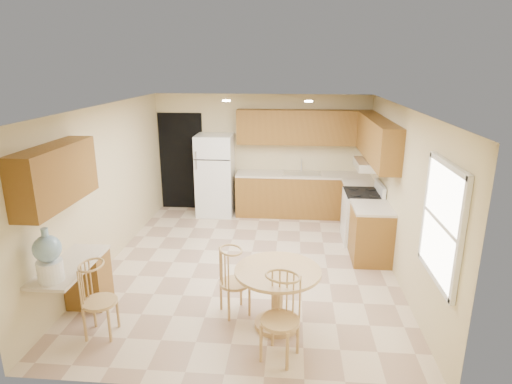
# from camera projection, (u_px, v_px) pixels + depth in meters

# --- Properties ---
(floor) EXTENTS (5.50, 5.50, 0.00)m
(floor) POSITION_uv_depth(u_px,v_px,m) (249.00, 265.00, 6.84)
(floor) COLOR beige
(floor) RESTS_ON ground
(ceiling) EXTENTS (4.50, 5.50, 0.02)m
(ceiling) POSITION_uv_depth(u_px,v_px,m) (248.00, 107.00, 6.12)
(ceiling) COLOR white
(ceiling) RESTS_ON wall_back
(wall_back) EXTENTS (4.50, 0.02, 2.50)m
(wall_back) POSITION_uv_depth(u_px,v_px,m) (262.00, 154.00, 9.11)
(wall_back) COLOR #CAB588
(wall_back) RESTS_ON floor
(wall_front) EXTENTS (4.50, 0.02, 2.50)m
(wall_front) POSITION_uv_depth(u_px,v_px,m) (217.00, 276.00, 3.86)
(wall_front) COLOR #CAB588
(wall_front) RESTS_ON floor
(wall_left) EXTENTS (0.02, 5.50, 2.50)m
(wall_left) POSITION_uv_depth(u_px,v_px,m) (105.00, 187.00, 6.67)
(wall_left) COLOR #CAB588
(wall_left) RESTS_ON floor
(wall_right) EXTENTS (0.02, 5.50, 2.50)m
(wall_right) POSITION_uv_depth(u_px,v_px,m) (400.00, 194.00, 6.30)
(wall_right) COLOR #CAB588
(wall_right) RESTS_ON floor
(doorway) EXTENTS (0.90, 0.02, 2.10)m
(doorway) POSITION_uv_depth(u_px,v_px,m) (182.00, 162.00, 9.29)
(doorway) COLOR black
(doorway) RESTS_ON floor
(base_cab_back) EXTENTS (2.75, 0.60, 0.87)m
(base_cab_back) POSITION_uv_depth(u_px,v_px,m) (302.00, 195.00, 8.98)
(base_cab_back) COLOR brown
(base_cab_back) RESTS_ON floor
(counter_back) EXTENTS (2.75, 0.63, 0.04)m
(counter_back) POSITION_uv_depth(u_px,v_px,m) (303.00, 175.00, 8.85)
(counter_back) COLOR beige
(counter_back) RESTS_ON base_cab_back
(base_cab_right_a) EXTENTS (0.60, 0.59, 0.87)m
(base_cab_right_a) POSITION_uv_depth(u_px,v_px,m) (358.00, 206.00, 8.33)
(base_cab_right_a) COLOR brown
(base_cab_right_a) RESTS_ON floor
(counter_right_a) EXTENTS (0.63, 0.59, 0.04)m
(counter_right_a) POSITION_uv_depth(u_px,v_px,m) (360.00, 183.00, 8.20)
(counter_right_a) COLOR beige
(counter_right_a) RESTS_ON base_cab_right_a
(base_cab_right_b) EXTENTS (0.60, 0.80, 0.87)m
(base_cab_right_b) POSITION_uv_depth(u_px,v_px,m) (371.00, 234.00, 6.94)
(base_cab_right_b) COLOR brown
(base_cab_right_b) RESTS_ON floor
(counter_right_b) EXTENTS (0.63, 0.80, 0.04)m
(counter_right_b) POSITION_uv_depth(u_px,v_px,m) (373.00, 208.00, 6.81)
(counter_right_b) COLOR beige
(counter_right_b) RESTS_ON base_cab_right_b
(upper_cab_back) EXTENTS (2.75, 0.33, 0.70)m
(upper_cab_back) POSITION_uv_depth(u_px,v_px,m) (304.00, 127.00, 8.71)
(upper_cab_back) COLOR brown
(upper_cab_back) RESTS_ON wall_back
(upper_cab_right) EXTENTS (0.33, 2.42, 0.70)m
(upper_cab_right) POSITION_uv_depth(u_px,v_px,m) (377.00, 140.00, 7.29)
(upper_cab_right) COLOR brown
(upper_cab_right) RESTS_ON wall_right
(upper_cab_left) EXTENTS (0.33, 1.40, 0.70)m
(upper_cab_left) POSITION_uv_depth(u_px,v_px,m) (56.00, 175.00, 4.96)
(upper_cab_left) COLOR brown
(upper_cab_left) RESTS_ON wall_left
(sink) EXTENTS (0.78, 0.44, 0.01)m
(sink) POSITION_uv_depth(u_px,v_px,m) (302.00, 173.00, 8.85)
(sink) COLOR silver
(sink) RESTS_ON counter_back
(range_hood) EXTENTS (0.50, 0.76, 0.14)m
(range_hood) POSITION_uv_depth(u_px,v_px,m) (370.00, 164.00, 7.40)
(range_hood) COLOR silver
(range_hood) RESTS_ON upper_cab_right
(desk_pedestal) EXTENTS (0.48, 0.42, 0.72)m
(desk_pedestal) POSITION_uv_depth(u_px,v_px,m) (88.00, 279.00, 5.65)
(desk_pedestal) COLOR brown
(desk_pedestal) RESTS_ON floor
(desk_top) EXTENTS (0.50, 1.20, 0.04)m
(desk_top) POSITION_uv_depth(u_px,v_px,m) (70.00, 266.00, 5.17)
(desk_top) COLOR beige
(desk_top) RESTS_ON desk_pedestal
(window) EXTENTS (0.06, 1.12, 1.30)m
(window) POSITION_uv_depth(u_px,v_px,m) (442.00, 223.00, 4.46)
(window) COLOR white
(window) RESTS_ON wall_right
(can_light_a) EXTENTS (0.14, 0.14, 0.02)m
(can_light_a) POSITION_uv_depth(u_px,v_px,m) (226.00, 101.00, 7.31)
(can_light_a) COLOR white
(can_light_a) RESTS_ON ceiling
(can_light_b) EXTENTS (0.14, 0.14, 0.02)m
(can_light_b) POSITION_uv_depth(u_px,v_px,m) (309.00, 101.00, 7.20)
(can_light_b) COLOR white
(can_light_b) RESTS_ON ceiling
(refrigerator) EXTENTS (0.75, 0.73, 1.70)m
(refrigerator) POSITION_uv_depth(u_px,v_px,m) (215.00, 175.00, 8.97)
(refrigerator) COLOR white
(refrigerator) RESTS_ON floor
(stove) EXTENTS (0.65, 0.76, 1.09)m
(stove) POSITION_uv_depth(u_px,v_px,m) (362.00, 216.00, 7.68)
(stove) COLOR white
(stove) RESTS_ON floor
(dining_table) EXTENTS (1.03, 1.03, 0.76)m
(dining_table) POSITION_uv_depth(u_px,v_px,m) (277.00, 290.00, 5.12)
(dining_table) COLOR tan
(dining_table) RESTS_ON floor
(chair_table_a) EXTENTS (0.39, 0.50, 0.89)m
(chair_table_a) POSITION_uv_depth(u_px,v_px,m) (234.00, 278.00, 5.31)
(chair_table_a) COLOR tan
(chair_table_a) RESTS_ON floor
(chair_table_b) EXTENTS (0.43, 0.47, 0.96)m
(chair_table_b) POSITION_uv_depth(u_px,v_px,m) (280.00, 315.00, 4.44)
(chair_table_b) COLOR tan
(chair_table_b) RESTS_ON floor
(chair_desk) EXTENTS (0.40, 0.52, 0.90)m
(chair_desk) POSITION_uv_depth(u_px,v_px,m) (95.00, 297.00, 4.86)
(chair_desk) COLOR tan
(chair_desk) RESTS_ON floor
(water_crock) EXTENTS (0.30, 0.30, 0.62)m
(water_crock) POSITION_uv_depth(u_px,v_px,m) (48.00, 257.00, 4.70)
(water_crock) COLOR white
(water_crock) RESTS_ON desk_top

